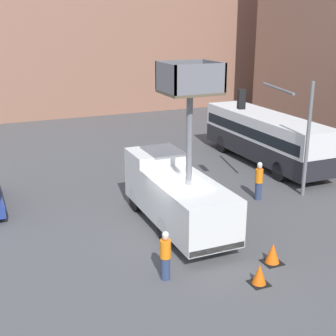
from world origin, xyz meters
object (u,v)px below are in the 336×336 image
object	(u,v)px
city_bus	(265,135)
road_worker_near_truck	(165,256)
road_worker_directing	(259,181)
traffic_cone_mid_road	(273,254)
traffic_light_pole	(284,120)
utility_truck	(176,191)
traffic_cone_near_truck	(259,275)

from	to	relation	value
city_bus	road_worker_near_truck	size ratio (longest dim) A/B	5.67
road_worker_directing	traffic_cone_mid_road	world-z (taller)	road_worker_directing
city_bus	traffic_light_pole	distance (m)	6.14
road_worker_near_truck	utility_truck	bearing A→B (deg)	112.34
traffic_cone_near_truck	city_bus	bearing A→B (deg)	54.98
city_bus	road_worker_near_truck	distance (m)	14.78
city_bus	traffic_cone_near_truck	size ratio (longest dim) A/B	14.08
city_bus	traffic_cone_mid_road	bearing A→B (deg)	166.34
road_worker_directing	traffic_cone_near_truck	distance (m)	7.85
utility_truck	traffic_light_pole	distance (m)	6.65
road_worker_near_truck	traffic_cone_near_truck	world-z (taller)	road_worker_near_truck
city_bus	road_worker_near_truck	xyz separation A→B (m)	(-10.85, -10.00, -0.88)
utility_truck	road_worker_near_truck	world-z (taller)	utility_truck
city_bus	road_worker_near_truck	bearing A→B (deg)	151.98
road_worker_near_truck	traffic_cone_mid_road	size ratio (longest dim) A/B	2.28
utility_truck	road_worker_near_truck	xyz separation A→B (m)	(-2.09, -3.76, -0.70)
utility_truck	traffic_cone_near_truck	distance (m)	5.49
traffic_cone_near_truck	utility_truck	bearing A→B (deg)	97.24
traffic_light_pole	traffic_cone_mid_road	size ratio (longest dim) A/B	7.30
traffic_light_pole	road_worker_directing	bearing A→B (deg)	174.57
road_worker_directing	road_worker_near_truck	bearing A→B (deg)	64.60
city_bus	road_worker_directing	world-z (taller)	city_bus
utility_truck	city_bus	size ratio (longest dim) A/B	0.69
utility_truck	road_worker_near_truck	distance (m)	4.36
traffic_light_pole	road_worker_near_truck	distance (m)	10.02
road_worker_near_truck	road_worker_directing	world-z (taller)	road_worker_directing
utility_truck	traffic_light_pole	bearing A→B (deg)	10.27
road_worker_near_truck	traffic_cone_mid_road	bearing A→B (deg)	43.76
utility_truck	traffic_cone_near_truck	xyz separation A→B (m)	(0.67, -5.31, -1.25)
road_worker_directing	traffic_cone_mid_road	bearing A→B (deg)	90.40
city_bus	traffic_cone_mid_road	size ratio (longest dim) A/B	12.92
road_worker_directing	traffic_cone_mid_road	distance (m)	6.34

